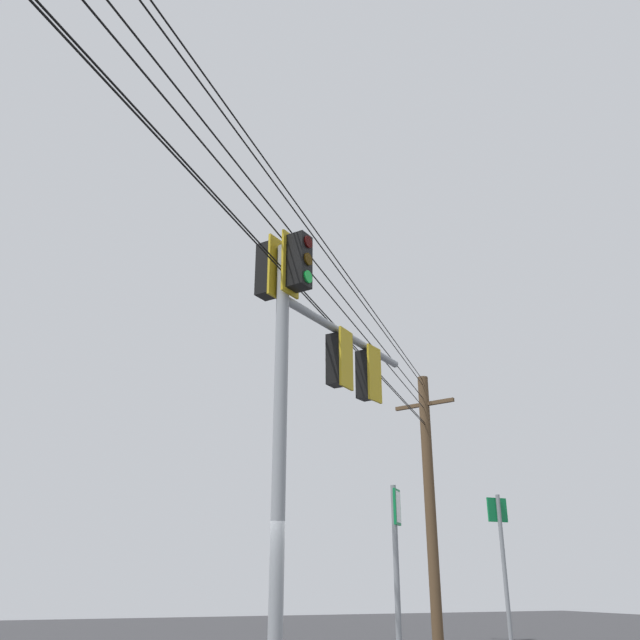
{
  "coord_description": "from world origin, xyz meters",
  "views": [
    {
      "loc": [
        9.62,
        -3.72,
        1.71
      ],
      "look_at": [
        -0.03,
        0.17,
        5.83
      ],
      "focal_mm": 37.43,
      "sensor_mm": 36.0,
      "label": 1
    }
  ],
  "objects": [
    {
      "name": "overhead_wire_span",
      "position": [
        1.59,
        -1.55,
        6.97
      ],
      "size": [
        21.74,
        18.41,
        2.26
      ],
      "color": "black"
    },
    {
      "name": "utility_pole_wooden",
      "position": [
        -9.27,
        7.65,
        4.21
      ],
      "size": [
        1.9,
        1.23,
        8.23
      ],
      "color": "#4C3823",
      "rests_on": "ground"
    },
    {
      "name": "route_sign_secondary",
      "position": [
        -0.14,
        3.49,
        1.93
      ],
      "size": [
        0.1,
        0.39,
        3.13
      ],
      "color": "slate",
      "rests_on": "ground"
    },
    {
      "name": "route_sign_primary",
      "position": [
        1.9,
        0.41,
        1.7
      ],
      "size": [
        0.21,
        0.19,
        2.88
      ],
      "color": "slate",
      "rests_on": "ground"
    },
    {
      "name": "signal_mast_assembly",
      "position": [
        0.15,
        -0.07,
        4.95
      ],
      "size": [
        2.84,
        3.63,
        6.9
      ],
      "color": "gray",
      "rests_on": "ground"
    }
  ]
}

